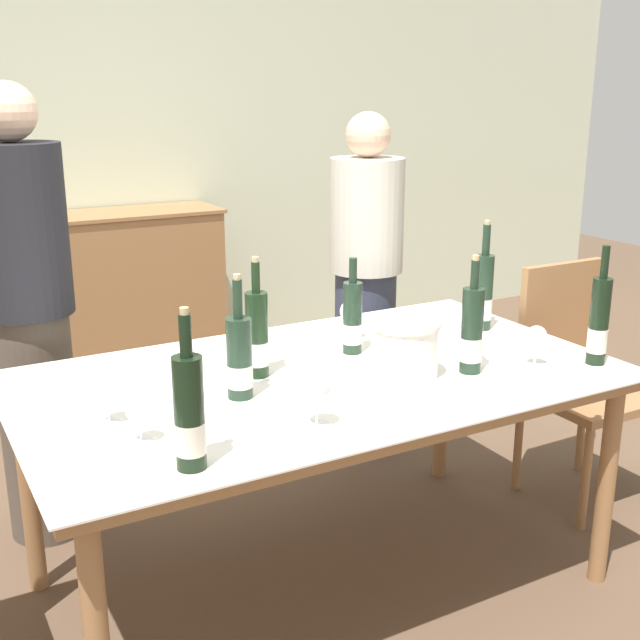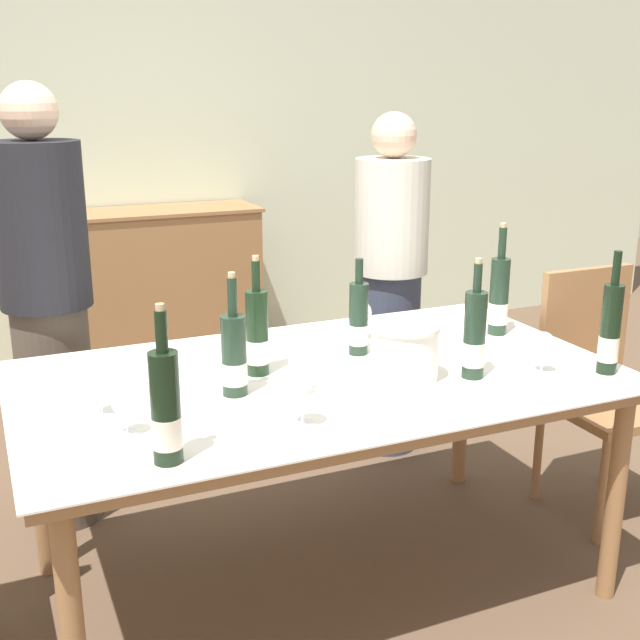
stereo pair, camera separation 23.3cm
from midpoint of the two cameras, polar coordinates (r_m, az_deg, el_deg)
ground_plane at (r=2.92m, az=2.40°, el=-18.20°), size 12.00×12.00×0.00m
back_wall at (r=4.99m, az=-11.54°, el=13.07°), size 8.00×0.10×2.80m
sideboard_cabinet at (r=4.85m, az=-10.01°, el=2.09°), size 1.19×0.46×0.97m
dining_table at (r=2.58m, az=2.59°, el=-5.23°), size 1.90×1.09×0.77m
ice_bucket at (r=2.52m, az=8.67°, el=-2.16°), size 0.22×0.22×0.18m
wine_bottle_0 at (r=1.95m, az=-7.56°, el=-6.39°), size 0.07×0.07×0.40m
wine_bottle_1 at (r=2.73m, az=22.26°, el=-0.75°), size 0.06×0.06×0.40m
wine_bottle_2 at (r=2.56m, az=13.50°, el=-1.22°), size 0.07×0.07×0.38m
wine_bottle_3 at (r=2.36m, az=-3.34°, el=-2.63°), size 0.08×0.08×0.37m
wine_bottle_4 at (r=2.73m, az=5.20°, el=-0.05°), size 0.07×0.07×0.33m
wine_bottle_5 at (r=3.04m, az=14.77°, el=1.55°), size 0.07×0.07×0.41m
wine_bottle_6 at (r=2.52m, az=-1.86°, el=-1.09°), size 0.07×0.07×0.39m
wine_glass_0 at (r=2.77m, az=8.67°, el=-0.41°), size 0.08×0.08×0.14m
wine_glass_1 at (r=2.13m, az=-10.68°, el=-5.89°), size 0.07×0.07×0.13m
wine_glass_2 at (r=2.27m, az=-12.60°, el=-4.35°), size 0.08×0.08×0.14m
wine_glass_3 at (r=2.67m, az=18.04°, el=-1.73°), size 0.08×0.08×0.14m
wine_glass_4 at (r=2.88m, az=5.22°, el=0.44°), size 0.08×0.08×0.14m
wine_glass_5 at (r=2.14m, az=1.84°, el=-4.87°), size 0.08×0.08×0.16m
chair_right_end at (r=3.41m, az=20.99°, el=-3.81°), size 0.42×0.42×0.96m
person_host at (r=3.10m, az=-16.73°, el=0.40°), size 0.33×0.33×1.67m
person_guest_left at (r=3.65m, az=6.83°, el=2.25°), size 0.33×0.33×1.55m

